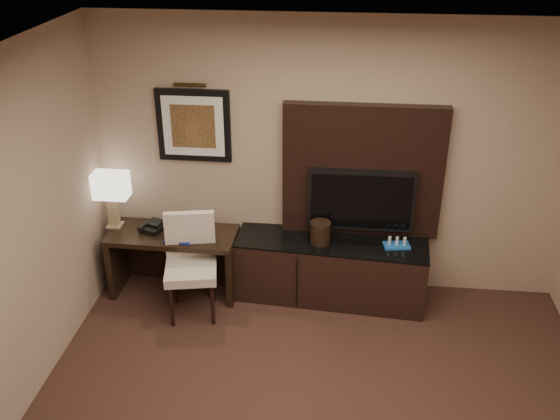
# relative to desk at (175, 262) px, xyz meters

# --- Properties ---
(ceiling) EXTENTS (4.50, 5.00, 0.01)m
(ceiling) POSITION_rel_desk_xyz_m (1.50, -2.15, 2.37)
(ceiling) COLOR silver
(ceiling) RESTS_ON wall_back
(wall_back) EXTENTS (4.50, 0.01, 2.70)m
(wall_back) POSITION_rel_desk_xyz_m (1.50, 0.35, 1.02)
(wall_back) COLOR tan
(wall_back) RESTS_ON floor
(desk) EXTENTS (1.25, 0.56, 0.66)m
(desk) POSITION_rel_desk_xyz_m (0.00, 0.00, 0.00)
(desk) COLOR black
(desk) RESTS_ON floor
(credenza) EXTENTS (1.87, 0.65, 0.63)m
(credenza) POSITION_rel_desk_xyz_m (1.54, 0.05, -0.02)
(credenza) COLOR black
(credenza) RESTS_ON floor
(tv_wall_panel) EXTENTS (1.50, 0.12, 1.30)m
(tv_wall_panel) POSITION_rel_desk_xyz_m (1.80, 0.29, 0.94)
(tv_wall_panel) COLOR black
(tv_wall_panel) RESTS_ON wall_back
(tv) EXTENTS (1.00, 0.08, 0.60)m
(tv) POSITION_rel_desk_xyz_m (1.80, 0.19, 0.69)
(tv) COLOR black
(tv) RESTS_ON tv_wall_panel
(artwork) EXTENTS (0.70, 0.04, 0.70)m
(artwork) POSITION_rel_desk_xyz_m (0.20, 0.33, 1.32)
(artwork) COLOR black
(artwork) RESTS_ON wall_back
(picture_light) EXTENTS (0.04, 0.04, 0.30)m
(picture_light) POSITION_rel_desk_xyz_m (0.20, 0.29, 1.72)
(picture_light) COLOR #423115
(picture_light) RESTS_ON wall_back
(desk_chair) EXTENTS (0.56, 0.62, 0.98)m
(desk_chair) POSITION_rel_desk_xyz_m (0.26, -0.36, 0.16)
(desk_chair) COLOR beige
(desk_chair) RESTS_ON floor
(table_lamp) EXTENTS (0.36, 0.26, 0.53)m
(table_lamp) POSITION_rel_desk_xyz_m (-0.60, 0.08, 0.60)
(table_lamp) COLOR tan
(table_lamp) RESTS_ON desk
(desk_phone) EXTENTS (0.23, 0.22, 0.09)m
(desk_phone) POSITION_rel_desk_xyz_m (-0.20, 0.02, 0.38)
(desk_phone) COLOR black
(desk_phone) RESTS_ON desk
(blue_folder) EXTENTS (0.26, 0.35, 0.02)m
(blue_folder) POSITION_rel_desk_xyz_m (0.10, -0.04, 0.34)
(blue_folder) COLOR #172B99
(blue_folder) RESTS_ON desk
(book) EXTENTS (0.17, 0.05, 0.22)m
(book) POSITION_rel_desk_xyz_m (0.12, 0.00, 0.44)
(book) COLOR tan
(book) RESTS_ON desk
(ice_bucket) EXTENTS (0.20, 0.20, 0.22)m
(ice_bucket) POSITION_rel_desk_xyz_m (1.43, 0.02, 0.41)
(ice_bucket) COLOR black
(ice_bucket) RESTS_ON credenza
(minibar_tray) EXTENTS (0.26, 0.18, 0.09)m
(minibar_tray) POSITION_rel_desk_xyz_m (2.15, 0.03, 0.34)
(minibar_tray) COLOR blue
(minibar_tray) RESTS_ON credenza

